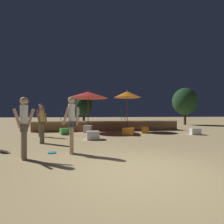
{
  "coord_description": "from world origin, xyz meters",
  "views": [
    {
      "loc": [
        -1.26,
        -3.85,
        1.31
      ],
      "look_at": [
        0.0,
        4.38,
        1.39
      ],
      "focal_mm": 28.0,
      "sensor_mm": 36.0,
      "label": 1
    }
  ],
  "objects_px": {
    "patio_umbrella_1": "(88,95)",
    "cube_seat_1": "(195,131)",
    "patio_umbrella_0": "(127,94)",
    "person_4": "(24,125)",
    "background_tree_1": "(185,101)",
    "cube_seat_3": "(64,131)",
    "person_3": "(42,123)",
    "cube_seat_5": "(128,132)",
    "bistro_chair_1": "(78,114)",
    "background_tree_0": "(84,106)",
    "person_0": "(72,122)",
    "bistro_chair_3": "(69,114)",
    "cube_seat_2": "(88,129)",
    "frisbee_disc": "(52,153)",
    "person_1": "(41,118)",
    "bistro_chair_0": "(122,114)",
    "bistro_chair_2": "(62,114)",
    "cube_seat_0": "(93,135)",
    "cube_seat_4": "(145,130)"
  },
  "relations": [
    {
      "from": "cube_seat_0",
      "to": "frisbee_disc",
      "type": "height_order",
      "value": "cube_seat_0"
    },
    {
      "from": "patio_umbrella_1",
      "to": "cube_seat_1",
      "type": "bearing_deg",
      "value": -22.16
    },
    {
      "from": "patio_umbrella_1",
      "to": "person_0",
      "type": "relative_size",
      "value": 1.59
    },
    {
      "from": "person_0",
      "to": "bistro_chair_3",
      "type": "bearing_deg",
      "value": 0.64
    },
    {
      "from": "person_4",
      "to": "cube_seat_5",
      "type": "bearing_deg",
      "value": 110.53
    },
    {
      "from": "person_4",
      "to": "bistro_chair_2",
      "type": "relative_size",
      "value": 1.99
    },
    {
      "from": "cube_seat_1",
      "to": "bistro_chair_0",
      "type": "bearing_deg",
      "value": 128.55
    },
    {
      "from": "cube_seat_1",
      "to": "background_tree_0",
      "type": "distance_m",
      "value": 12.27
    },
    {
      "from": "cube_seat_1",
      "to": "patio_umbrella_0",
      "type": "bearing_deg",
      "value": 143.0
    },
    {
      "from": "cube_seat_0",
      "to": "bistro_chair_0",
      "type": "bearing_deg",
      "value": 64.19
    },
    {
      "from": "person_3",
      "to": "patio_umbrella_0",
      "type": "bearing_deg",
      "value": 143.48
    },
    {
      "from": "background_tree_0",
      "to": "bistro_chair_0",
      "type": "bearing_deg",
      "value": -58.05
    },
    {
      "from": "cube_seat_0",
      "to": "background_tree_1",
      "type": "distance_m",
      "value": 15.24
    },
    {
      "from": "patio_umbrella_1",
      "to": "cube_seat_5",
      "type": "relative_size",
      "value": 3.58
    },
    {
      "from": "person_0",
      "to": "background_tree_0",
      "type": "distance_m",
      "value": 14.08
    },
    {
      "from": "patio_umbrella_1",
      "to": "frisbee_disc",
      "type": "height_order",
      "value": "patio_umbrella_1"
    },
    {
      "from": "patio_umbrella_1",
      "to": "cube_seat_2",
      "type": "bearing_deg",
      "value": -92.1
    },
    {
      "from": "cube_seat_5",
      "to": "person_3",
      "type": "xyz_separation_m",
      "value": [
        -4.47,
        -2.23,
        0.66
      ]
    },
    {
      "from": "cube_seat_3",
      "to": "person_0",
      "type": "relative_size",
      "value": 0.35
    },
    {
      "from": "person_3",
      "to": "bistro_chair_0",
      "type": "xyz_separation_m",
      "value": [
        5.02,
        6.53,
        0.42
      ]
    },
    {
      "from": "person_4",
      "to": "background_tree_1",
      "type": "height_order",
      "value": "background_tree_1"
    },
    {
      "from": "patio_umbrella_1",
      "to": "person_1",
      "type": "height_order",
      "value": "patio_umbrella_1"
    },
    {
      "from": "cube_seat_0",
      "to": "person_0",
      "type": "relative_size",
      "value": 0.34
    },
    {
      "from": "cube_seat_4",
      "to": "person_4",
      "type": "distance_m",
      "value": 8.29
    },
    {
      "from": "frisbee_disc",
      "to": "patio_umbrella_1",
      "type": "bearing_deg",
      "value": 79.06
    },
    {
      "from": "cube_seat_3",
      "to": "person_3",
      "type": "relative_size",
      "value": 0.4
    },
    {
      "from": "frisbee_disc",
      "to": "background_tree_1",
      "type": "relative_size",
      "value": 0.06
    },
    {
      "from": "background_tree_1",
      "to": "cube_seat_1",
      "type": "bearing_deg",
      "value": -118.07
    },
    {
      "from": "bistro_chair_1",
      "to": "bistro_chair_0",
      "type": "bearing_deg",
      "value": 83.94
    },
    {
      "from": "person_1",
      "to": "person_4",
      "type": "bearing_deg",
      "value": -148.81
    },
    {
      "from": "bistro_chair_1",
      "to": "person_3",
      "type": "bearing_deg",
      "value": -32.74
    },
    {
      "from": "bistro_chair_3",
      "to": "background_tree_0",
      "type": "relative_size",
      "value": 0.28
    },
    {
      "from": "patio_umbrella_0",
      "to": "background_tree_0",
      "type": "xyz_separation_m",
      "value": [
        -3.29,
        7.13,
        -0.6
      ]
    },
    {
      "from": "cube_seat_3",
      "to": "background_tree_0",
      "type": "bearing_deg",
      "value": 82.57
    },
    {
      "from": "cube_seat_4",
      "to": "bistro_chair_3",
      "type": "distance_m",
      "value": 6.15
    },
    {
      "from": "bistro_chair_2",
      "to": "background_tree_0",
      "type": "xyz_separation_m",
      "value": [
        1.79,
        4.89,
        0.86
      ]
    },
    {
      "from": "cube_seat_3",
      "to": "frisbee_disc",
      "type": "height_order",
      "value": "cube_seat_3"
    },
    {
      "from": "person_0",
      "to": "background_tree_0",
      "type": "relative_size",
      "value": 0.58
    },
    {
      "from": "cube_seat_2",
      "to": "person_3",
      "type": "distance_m",
      "value": 4.77
    },
    {
      "from": "cube_seat_2",
      "to": "bistro_chair_2",
      "type": "xyz_separation_m",
      "value": [
        -2.14,
        2.68,
        1.05
      ]
    },
    {
      "from": "bistro_chair_2",
      "to": "frisbee_disc",
      "type": "xyz_separation_m",
      "value": [
        0.87,
        -8.99,
        -1.28
      ]
    },
    {
      "from": "cube_seat_1",
      "to": "person_0",
      "type": "relative_size",
      "value": 0.35
    },
    {
      "from": "cube_seat_1",
      "to": "frisbee_disc",
      "type": "relative_size",
      "value": 2.41
    },
    {
      "from": "person_1",
      "to": "bistro_chair_0",
      "type": "distance_m",
      "value": 7.03
    },
    {
      "from": "cube_seat_0",
      "to": "person_3",
      "type": "distance_m",
      "value": 2.52
    },
    {
      "from": "cube_seat_1",
      "to": "cube_seat_5",
      "type": "xyz_separation_m",
      "value": [
        -4.22,
        0.31,
        0.03
      ]
    },
    {
      "from": "background_tree_1",
      "to": "cube_seat_0",
      "type": "bearing_deg",
      "value": -138.16
    },
    {
      "from": "person_4",
      "to": "cube_seat_0",
      "type": "bearing_deg",
      "value": 120.96
    },
    {
      "from": "background_tree_0",
      "to": "cube_seat_2",
      "type": "bearing_deg",
      "value": -87.31
    },
    {
      "from": "person_1",
      "to": "background_tree_0",
      "type": "relative_size",
      "value": 0.58
    }
  ]
}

